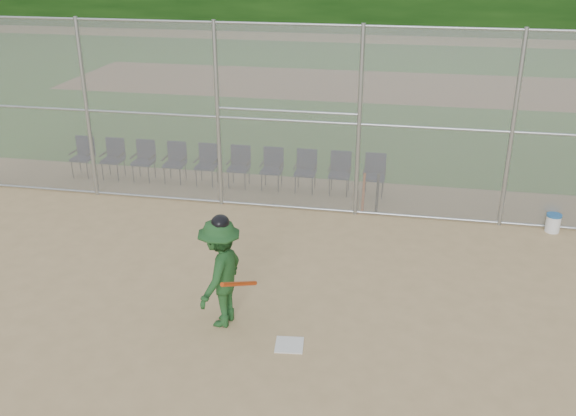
% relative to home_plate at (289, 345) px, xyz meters
% --- Properties ---
extents(ground, '(100.00, 100.00, 0.00)m').
position_rel_home_plate_xyz_m(ground, '(-0.51, 0.03, -0.01)').
color(ground, tan).
rests_on(ground, ground).
extents(grass_strip, '(100.00, 100.00, 0.00)m').
position_rel_home_plate_xyz_m(grass_strip, '(-0.51, 18.03, -0.00)').
color(grass_strip, '#2B681F').
rests_on(grass_strip, ground).
extents(dirt_patch_far, '(24.00, 24.00, 0.00)m').
position_rel_home_plate_xyz_m(dirt_patch_far, '(-0.51, 18.03, -0.00)').
color(dirt_patch_far, tan).
rests_on(dirt_patch_far, ground).
extents(backstop_fence, '(16.09, 0.09, 4.00)m').
position_rel_home_plate_xyz_m(backstop_fence, '(-0.51, 5.03, 2.06)').
color(backstop_fence, gray).
rests_on(backstop_fence, ground).
extents(home_plate, '(0.45, 0.45, 0.02)m').
position_rel_home_plate_xyz_m(home_plate, '(0.00, 0.00, 0.00)').
color(home_plate, silver).
rests_on(home_plate, ground).
extents(batter_at_plate, '(0.99, 1.39, 1.83)m').
position_rel_home_plate_xyz_m(batter_at_plate, '(-1.13, 0.41, 0.87)').
color(batter_at_plate, '#1D4A20').
rests_on(batter_at_plate, ground).
extents(water_cooler, '(0.30, 0.30, 0.38)m').
position_rel_home_plate_xyz_m(water_cooler, '(4.51, 4.88, 0.18)').
color(water_cooler, white).
rests_on(water_cooler, ground).
extents(spare_bats, '(0.36, 0.33, 0.83)m').
position_rel_home_plate_xyz_m(spare_bats, '(0.79, 5.27, 0.40)').
color(spare_bats, '#D84C14').
rests_on(spare_bats, ground).
extents(chair_0, '(0.54, 0.52, 0.96)m').
position_rel_home_plate_xyz_m(chair_0, '(-6.41, 6.16, 0.47)').
color(chair_0, '#0F1738').
rests_on(chair_0, ground).
extents(chair_1, '(0.54, 0.52, 0.96)m').
position_rel_home_plate_xyz_m(chair_1, '(-5.61, 6.16, 0.47)').
color(chair_1, '#0F1738').
rests_on(chair_1, ground).
extents(chair_2, '(0.54, 0.52, 0.96)m').
position_rel_home_plate_xyz_m(chair_2, '(-4.80, 6.16, 0.47)').
color(chair_2, '#0F1738').
rests_on(chair_2, ground).
extents(chair_3, '(0.54, 0.52, 0.96)m').
position_rel_home_plate_xyz_m(chair_3, '(-4.00, 6.16, 0.47)').
color(chair_3, '#0F1738').
rests_on(chair_3, ground).
extents(chair_4, '(0.54, 0.52, 0.96)m').
position_rel_home_plate_xyz_m(chair_4, '(-3.20, 6.16, 0.47)').
color(chair_4, '#0F1738').
rests_on(chair_4, ground).
extents(chair_5, '(0.54, 0.52, 0.96)m').
position_rel_home_plate_xyz_m(chair_5, '(-2.40, 6.16, 0.47)').
color(chair_5, '#0F1738').
rests_on(chair_5, ground).
extents(chair_6, '(0.54, 0.52, 0.96)m').
position_rel_home_plate_xyz_m(chair_6, '(-1.60, 6.16, 0.47)').
color(chair_6, '#0F1738').
rests_on(chair_6, ground).
extents(chair_7, '(0.54, 0.52, 0.96)m').
position_rel_home_plate_xyz_m(chair_7, '(-0.80, 6.16, 0.47)').
color(chair_7, '#0F1738').
rests_on(chair_7, ground).
extents(chair_8, '(0.54, 0.52, 0.96)m').
position_rel_home_plate_xyz_m(chair_8, '(0.01, 6.16, 0.47)').
color(chair_8, '#0F1738').
rests_on(chair_8, ground).
extents(chair_9, '(0.54, 0.52, 0.96)m').
position_rel_home_plate_xyz_m(chair_9, '(0.81, 6.16, 0.47)').
color(chair_9, '#0F1738').
rests_on(chair_9, ground).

